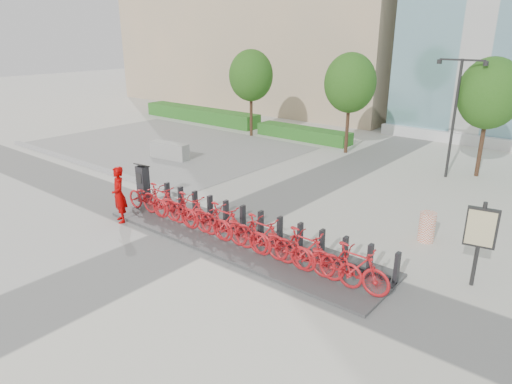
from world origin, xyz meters
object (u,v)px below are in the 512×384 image
Objects in this scene: kiosk at (143,183)px; jersey_barrier at (169,151)px; bike_0 at (147,198)px; worker_red at (119,195)px; construction_barrel at (427,227)px; map_sign at (481,231)px.

kiosk is 0.70× the size of jersey_barrier.
worker_red reaches higher than bike_0.
bike_0 is at bearing -154.26° from construction_barrel.
bike_0 is 1.04× the size of worker_red.
worker_red is 2.06× the size of construction_barrel.
worker_red is at bearing -60.10° from jersey_barrier.
worker_red is at bearing 169.53° from bike_0.
construction_barrel is at bearing -13.89° from jersey_barrier.
map_sign reaches higher than bike_0.
map_sign is (10.29, 3.16, 0.52)m from worker_red.
kiosk is at bearing 177.20° from map_sign.
kiosk is 11.18m from map_sign.
worker_red reaches higher than construction_barrel.
construction_barrel is 2.76m from map_sign.
construction_barrel is at bearing -64.26° from bike_0.
bike_0 is 0.93× the size of jersey_barrier.
bike_0 is 9.19m from construction_barrel.
map_sign reaches higher than jersey_barrier.
jersey_barrier is (-4.18, 4.78, -0.38)m from kiosk.
bike_0 reaches higher than jersey_barrier.
bike_0 is 1.05m from worker_red.
construction_barrel is at bearing 124.17° from map_sign.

